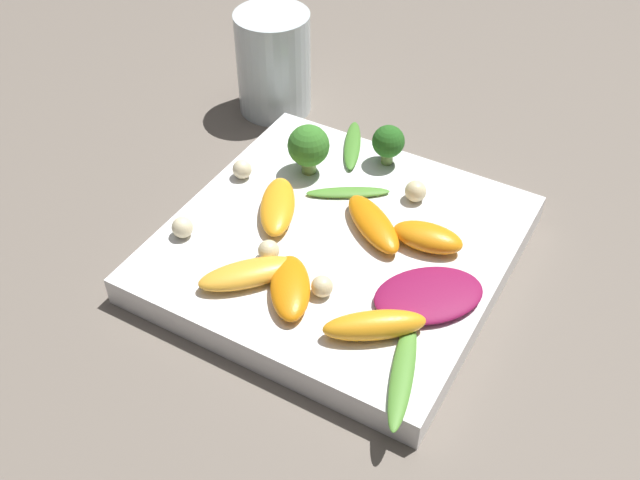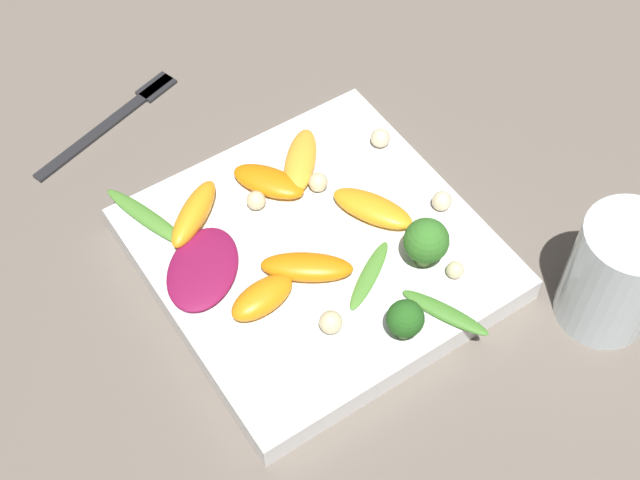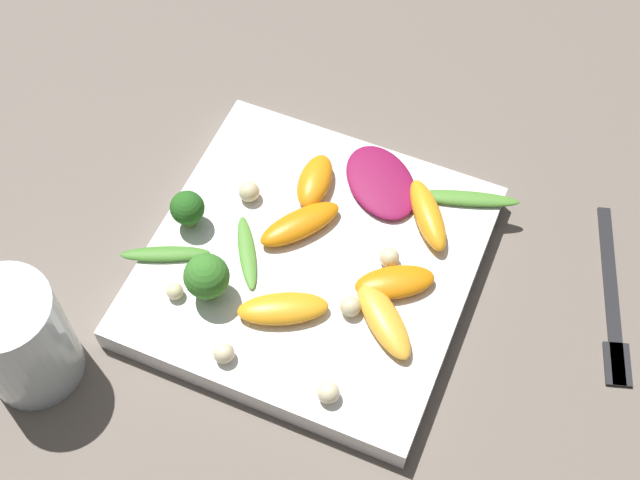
# 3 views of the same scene
# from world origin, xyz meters

# --- Properties ---
(ground_plane) EXTENTS (2.40, 2.40, 0.00)m
(ground_plane) POSITION_xyz_m (0.00, 0.00, 0.00)
(ground_plane) COLOR #6B6056
(plate) EXTENTS (0.26, 0.26, 0.03)m
(plate) POSITION_xyz_m (0.00, 0.00, 0.01)
(plate) COLOR white
(plate) RESTS_ON ground_plane
(drinking_glass) EXTENTS (0.08, 0.08, 0.11)m
(drinking_glass) POSITION_xyz_m (0.17, 0.17, 0.05)
(drinking_glass) COLOR silver
(drinking_glass) RESTS_ON ground_plane
(fork) EXTENTS (0.07, 0.17, 0.01)m
(fork) POSITION_xyz_m (-0.25, -0.06, 0.00)
(fork) COLOR #262628
(fork) RESTS_ON ground_plane
(radicchio_leaf_0) EXTENTS (0.10, 0.10, 0.01)m
(radicchio_leaf_0) POSITION_xyz_m (-0.03, -0.09, 0.03)
(radicchio_leaf_0) COLOR maroon
(radicchio_leaf_0) RESTS_ON plate
(orange_segment_0) EXTENTS (0.07, 0.08, 0.02)m
(orange_segment_0) POSITION_xyz_m (0.02, -0.02, 0.03)
(orange_segment_0) COLOR orange
(orange_segment_0) RESTS_ON plate
(orange_segment_1) EXTENTS (0.03, 0.06, 0.02)m
(orange_segment_1) POSITION_xyz_m (0.03, -0.07, 0.04)
(orange_segment_1) COLOR orange
(orange_segment_1) RESTS_ON plate
(orange_segment_2) EXTENTS (0.08, 0.07, 0.02)m
(orange_segment_2) POSITION_xyz_m (-0.08, 0.03, 0.03)
(orange_segment_2) COLOR #FCAD33
(orange_segment_2) RESTS_ON plate
(orange_segment_3) EXTENTS (0.06, 0.07, 0.02)m
(orange_segment_3) POSITION_xyz_m (-0.08, -0.07, 0.04)
(orange_segment_3) COLOR orange
(orange_segment_3) RESTS_ON plate
(orange_segment_4) EXTENTS (0.07, 0.06, 0.02)m
(orange_segment_4) POSITION_xyz_m (-0.07, -0.00, 0.03)
(orange_segment_4) COLOR orange
(orange_segment_4) RESTS_ON plate
(orange_segment_5) EXTENTS (0.08, 0.06, 0.02)m
(orange_segment_5) POSITION_xyz_m (-0.00, 0.06, 0.03)
(orange_segment_5) COLOR orange
(orange_segment_5) RESTS_ON plate
(broccoli_floret_0) EXTENTS (0.03, 0.03, 0.04)m
(broccoli_floret_0) POSITION_xyz_m (0.11, 0.01, 0.05)
(broccoli_floret_0) COLOR #7A9E51
(broccoli_floret_0) RESTS_ON plate
(broccoli_floret_1) EXTENTS (0.04, 0.04, 0.05)m
(broccoli_floret_1) POSITION_xyz_m (0.06, 0.06, 0.05)
(broccoli_floret_1) COLOR #7A9E51
(broccoli_floret_1) RESTS_ON plate
(arugula_sprig_0) EXTENTS (0.10, 0.04, 0.01)m
(arugula_sprig_0) POSITION_xyz_m (-0.10, -0.10, 0.03)
(arugula_sprig_0) COLOR #518E33
(arugula_sprig_0) RESTS_ON plate
(arugula_sprig_1) EXTENTS (0.05, 0.07, 0.01)m
(arugula_sprig_1) POSITION_xyz_m (0.05, 0.02, 0.03)
(arugula_sprig_1) COLOR #518E33
(arugula_sprig_1) RESTS_ON plate
(arugula_sprig_2) EXTENTS (0.07, 0.04, 0.01)m
(arugula_sprig_2) POSITION_xyz_m (0.11, 0.05, 0.03)
(arugula_sprig_2) COLOR #47842D
(arugula_sprig_2) RESTS_ON plate
(macadamia_nut_0) EXTENTS (0.02, 0.02, 0.02)m
(macadamia_nut_0) POSITION_xyz_m (-0.05, 0.03, 0.03)
(macadamia_nut_0) COLOR beige
(macadamia_nut_0) RESTS_ON plate
(macadamia_nut_1) EXTENTS (0.02, 0.02, 0.02)m
(macadamia_nut_1) POSITION_xyz_m (-0.06, 0.11, 0.03)
(macadamia_nut_1) COLOR beige
(macadamia_nut_1) RESTS_ON plate
(macadamia_nut_2) EXTENTS (0.02, 0.02, 0.02)m
(macadamia_nut_2) POSITION_xyz_m (0.03, 0.11, 0.03)
(macadamia_nut_2) COLOR beige
(macadamia_nut_2) RESTS_ON plate
(macadamia_nut_3) EXTENTS (0.01, 0.01, 0.01)m
(macadamia_nut_3) POSITION_xyz_m (0.09, 0.08, 0.03)
(macadamia_nut_3) COLOR beige
(macadamia_nut_3) RESTS_ON plate
(macadamia_nut_4) EXTENTS (0.02, 0.02, 0.02)m
(macadamia_nut_4) POSITION_xyz_m (-0.06, -0.02, 0.03)
(macadamia_nut_4) COLOR beige
(macadamia_nut_4) RESTS_ON plate
(macadamia_nut_5) EXTENTS (0.02, 0.02, 0.02)m
(macadamia_nut_5) POSITION_xyz_m (0.07, -0.03, 0.03)
(macadamia_nut_5) COLOR beige
(macadamia_nut_5) RESTS_ON plate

